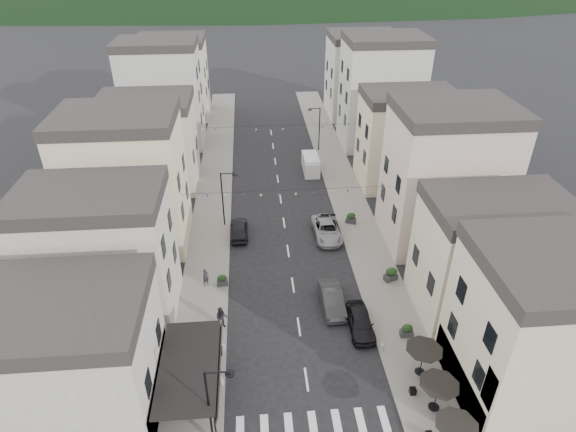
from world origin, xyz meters
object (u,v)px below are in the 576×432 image
pedestrian_a (206,277)px  parked_car_c (327,230)px  parked_car_b (332,299)px  parked_car_e (239,229)px  parked_car_d (330,231)px  pedestrian_b (221,318)px  parked_car_a (360,322)px  delivery_van (311,164)px

pedestrian_a → parked_car_c: bearing=-3.1°
parked_car_b → parked_car_e: size_ratio=1.08×
parked_car_d → pedestrian_a: bearing=-147.7°
parked_car_d → pedestrian_b: pedestrian_b is taller
pedestrian_a → parked_car_a: bearing=-60.8°
parked_car_e → pedestrian_b: size_ratio=2.29×
parked_car_a → delivery_van: size_ratio=0.96×
parked_car_e → pedestrian_b: 12.76m
parked_car_d → pedestrian_a: (-11.70, -6.64, 0.27)m
parked_car_a → parked_car_d: parked_car_a is taller
parked_car_c → parked_car_d: (0.35, -0.05, -0.11)m
parked_car_a → parked_car_e: parked_car_a is taller
pedestrian_b → parked_car_a: bearing=-2.4°
pedestrian_a → pedestrian_b: size_ratio=0.84×
parked_car_b → parked_car_d: 10.22m
parked_car_d → pedestrian_b: (-10.19, -11.80, 0.42)m
parked_car_c → parked_car_e: parked_car_c is taller
delivery_van → parked_car_b: bearing=-92.8°
parked_car_c → parked_car_e: size_ratio=1.26×
parked_car_c → parked_car_d: 0.37m
parked_car_b → pedestrian_b: pedestrian_b is taller
parked_car_e → pedestrian_b: pedestrian_b is taller
parked_car_a → parked_car_b: parked_car_b is taller
pedestrian_b → delivery_van: bearing=72.1°
parked_car_c → pedestrian_a: pedestrian_a is taller
parked_car_c → delivery_van: (0.21, 14.46, 0.32)m
parked_car_a → delivery_van: 27.32m
parked_car_b → delivery_van: bearing=85.1°
parked_car_a → parked_car_e: size_ratio=1.02×
parked_car_c → pedestrian_b: (-9.85, -11.85, 0.31)m
parked_car_d → pedestrian_b: 15.60m
parked_car_c → pedestrian_a: 13.18m
parked_car_b → parked_car_d: parked_car_b is taller
parked_car_e → delivery_van: 16.21m
parked_car_d → parked_car_e: parked_car_e is taller
parked_car_a → parked_car_c: 12.87m
delivery_van → pedestrian_b: 28.16m
parked_car_d → delivery_van: 14.51m
pedestrian_a → delivery_van: bearing=27.8°
parked_car_b → parked_car_d: size_ratio=1.05×
parked_car_a → parked_car_b: size_ratio=0.94×
parked_car_b → pedestrian_b: 8.89m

